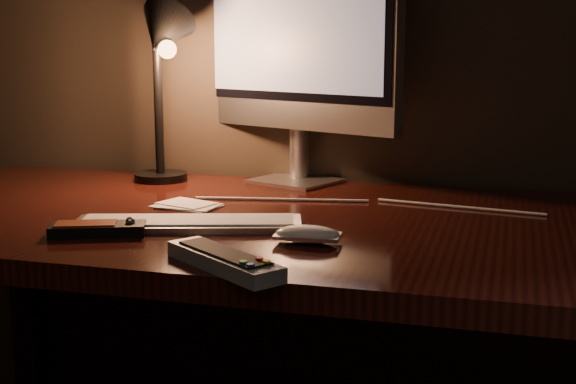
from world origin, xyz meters
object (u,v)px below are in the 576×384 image
(desk, at_px, (290,275))
(monitor, at_px, (295,35))
(keyboard, at_px, (188,223))
(desk_lamp, at_px, (161,59))
(tv_remote, at_px, (224,260))
(mouse, at_px, (308,237))
(media_remote, at_px, (98,229))

(desk, height_order, monitor, monitor)
(desk, distance_m, keyboard, 0.26)
(desk_lamp, bearing_deg, tv_remote, -81.62)
(desk, distance_m, mouse, 0.29)
(monitor, xyz_separation_m, tv_remote, (0.08, -0.66, -0.31))
(tv_remote, distance_m, desk_lamp, 0.72)
(monitor, xyz_separation_m, desk_lamp, (-0.27, -0.09, -0.05))
(mouse, bearing_deg, media_remote, -176.52)
(desk_lamp, bearing_deg, monitor, -4.81)
(media_remote, bearing_deg, desk, 27.11)
(desk, bearing_deg, tv_remote, -87.12)
(keyboard, height_order, media_remote, media_remote)
(media_remote, bearing_deg, mouse, -14.76)
(mouse, height_order, media_remote, media_remote)
(desk, xyz_separation_m, keyboard, (-0.12, -0.19, 0.14))
(desk, relative_size, tv_remote, 7.76)
(monitor, height_order, mouse, monitor)
(mouse, height_order, desk_lamp, desk_lamp)
(keyboard, relative_size, desk_lamp, 0.96)
(keyboard, relative_size, media_remote, 2.36)
(keyboard, distance_m, mouse, 0.22)
(monitor, height_order, tv_remote, monitor)
(monitor, relative_size, mouse, 5.31)
(keyboard, distance_m, tv_remote, 0.26)
(monitor, bearing_deg, mouse, -50.14)
(desk, height_order, tv_remote, tv_remote)
(desk, height_order, media_remote, media_remote)
(media_remote, relative_size, tv_remote, 0.78)
(desk, xyz_separation_m, tv_remote, (0.02, -0.41, 0.14))
(monitor, height_order, keyboard, monitor)
(desk, relative_size, mouse, 15.79)
(desk, xyz_separation_m, monitor, (-0.06, 0.26, 0.45))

